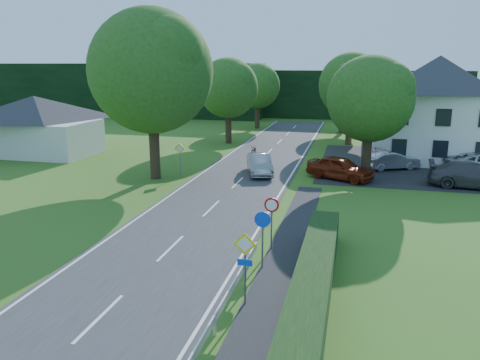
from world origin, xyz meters
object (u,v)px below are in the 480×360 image
(moving_car, at_px, (259,164))
(parasol, at_px, (375,160))
(motorcycle, at_px, (254,150))
(parked_car_grey, at_px, (474,175))
(parked_car_silver_a, at_px, (392,160))
(parked_car_red, at_px, (340,168))
(streetlight, at_px, (363,112))

(moving_car, bearing_deg, parasol, -0.40)
(parasol, bearing_deg, motorcycle, 155.24)
(parked_car_grey, distance_m, parasol, 6.80)
(parked_car_grey, bearing_deg, motorcycle, 70.57)
(moving_car, relative_size, parked_car_silver_a, 1.07)
(parked_car_grey, bearing_deg, parked_car_red, 94.13)
(streetlight, xyz_separation_m, motorcycle, (-9.15, 4.23, -3.98))
(streetlight, distance_m, parked_car_grey, 8.79)
(streetlight, distance_m, parked_car_red, 5.04)
(parked_car_red, bearing_deg, streetlight, 2.81)
(parked_car_silver_a, bearing_deg, parked_car_grey, -159.15)
(parked_car_red, bearing_deg, parasol, -16.54)
(moving_car, height_order, motorcycle, moving_car)
(parked_car_grey, bearing_deg, moving_car, 94.18)
(parked_car_grey, bearing_deg, parasol, 69.67)
(parked_car_silver_a, relative_size, parked_car_grey, 0.74)
(streetlight, xyz_separation_m, parked_car_silver_a, (2.41, 1.00, -3.74))
(parked_car_silver_a, bearing_deg, streetlight, 86.53)
(streetlight, bearing_deg, moving_car, -156.67)
(moving_car, relative_size, parked_car_red, 0.95)
(parked_car_silver_a, bearing_deg, motorcycle, 48.38)
(parked_car_red, bearing_deg, motorcycle, 71.55)
(streetlight, bearing_deg, parasol, -24.22)
(motorcycle, relative_size, parked_car_red, 0.35)
(parked_car_silver_a, relative_size, parasol, 1.93)
(moving_car, height_order, parked_car_silver_a, moving_car)
(streetlight, bearing_deg, motorcycle, 155.18)
(streetlight, height_order, moving_car, streetlight)
(streetlight, xyz_separation_m, parked_car_grey, (7.21, -3.50, -3.61))
(parked_car_red, xyz_separation_m, parasol, (2.45, 2.74, 0.17))
(motorcycle, bearing_deg, parked_car_red, -43.48)
(parasol, bearing_deg, moving_car, -162.64)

